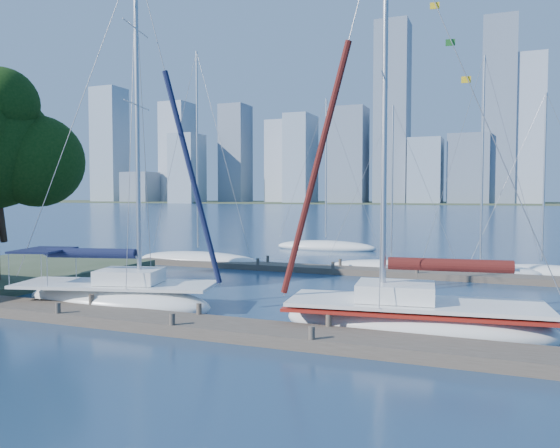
% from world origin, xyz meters
% --- Properties ---
extents(ground, '(700.00, 700.00, 0.00)m').
position_xyz_m(ground, '(0.00, 0.00, 0.00)').
color(ground, navy).
rests_on(ground, ground).
extents(near_dock, '(26.00, 2.00, 0.40)m').
position_xyz_m(near_dock, '(0.00, 0.00, 0.20)').
color(near_dock, '#443D32').
rests_on(near_dock, ground).
extents(far_dock, '(30.00, 1.80, 0.36)m').
position_xyz_m(far_dock, '(2.00, 16.00, 0.18)').
color(far_dock, '#443D32').
rests_on(far_dock, ground).
extents(far_shore, '(800.00, 100.00, 1.50)m').
position_xyz_m(far_shore, '(0.00, 320.00, 0.00)').
color(far_shore, '#38472D').
rests_on(far_shore, ground).
extents(sailboat_navy, '(9.53, 5.13, 15.35)m').
position_xyz_m(sailboat_navy, '(-4.87, 2.28, 1.17)').
color(sailboat_navy, white).
rests_on(sailboat_navy, ground).
extents(sailboat_maroon, '(9.73, 4.17, 15.81)m').
position_xyz_m(sailboat_maroon, '(7.58, 2.63, 1.17)').
color(sailboat_maroon, white).
rests_on(sailboat_maroon, ground).
extents(bg_boat_0, '(9.74, 4.83, 15.17)m').
position_xyz_m(bg_boat_0, '(-9.34, 16.82, 0.29)').
color(bg_boat_0, white).
rests_on(bg_boat_0, ground).
extents(bg_boat_2, '(8.16, 4.30, 10.78)m').
position_xyz_m(bg_boat_2, '(4.01, 18.09, 0.23)').
color(bg_boat_2, white).
rests_on(bg_boat_2, ground).
extents(bg_boat_3, '(7.12, 3.73, 13.39)m').
position_xyz_m(bg_boat_3, '(9.34, 18.03, 0.27)').
color(bg_boat_3, white).
rests_on(bg_boat_3, ground).
extents(bg_boat_4, '(8.04, 2.41, 11.12)m').
position_xyz_m(bg_boat_4, '(12.74, 19.00, 0.23)').
color(bg_boat_4, white).
rests_on(bg_boat_4, ground).
extents(bg_boat_6, '(9.22, 2.94, 13.68)m').
position_xyz_m(bg_boat_6, '(-3.91, 29.80, 0.27)').
color(bg_boat_6, white).
rests_on(bg_boat_6, ground).
extents(skyline, '(503.37, 51.31, 118.88)m').
position_xyz_m(skyline, '(13.94, 290.68, 34.58)').
color(skyline, '#839AAA').
rests_on(skyline, ground).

